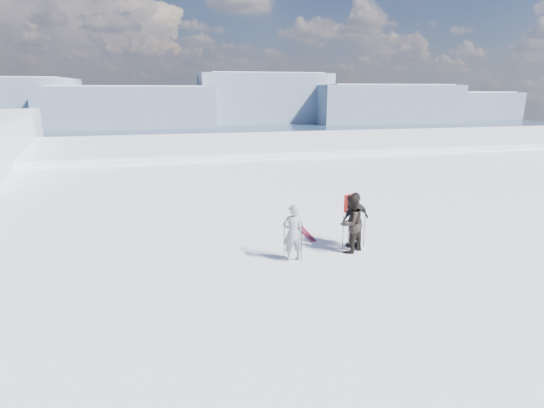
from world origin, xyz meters
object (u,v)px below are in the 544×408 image
at_px(skier_grey, 293,233).
at_px(skier_pack, 355,220).
at_px(skis_loose, 306,233).
at_px(skier_dark, 351,224).

distance_m(skier_grey, skier_pack, 2.40).
height_order(skier_pack, skis_loose, skier_pack).
bearing_deg(skier_dark, skier_pack, -160.66).
bearing_deg(skier_dark, skier_grey, -22.82).
bearing_deg(skier_dark, skis_loose, -97.71).
bearing_deg(skier_grey, skier_dark, -176.20).
relative_size(skier_pack, skis_loose, 1.09).
xyz_separation_m(skier_grey, skis_loose, (1.16, 2.24, -0.87)).
distance_m(skier_dark, skier_pack, 0.52).
xyz_separation_m(skier_grey, skier_dark, (1.98, 0.25, 0.07)).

